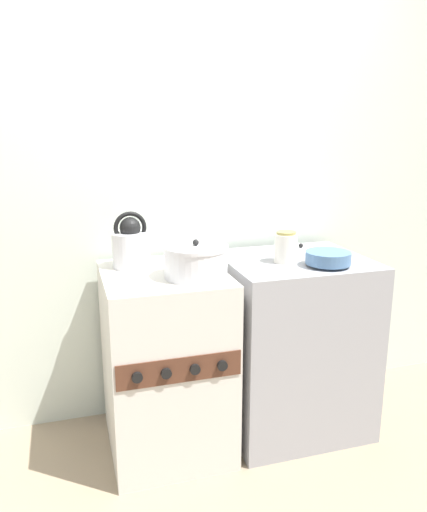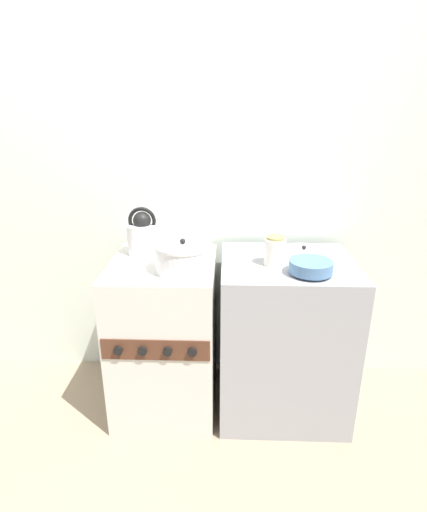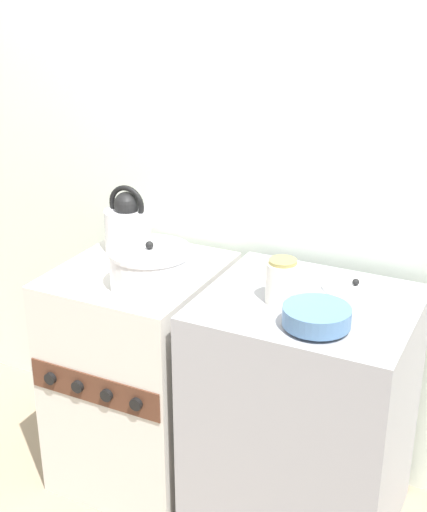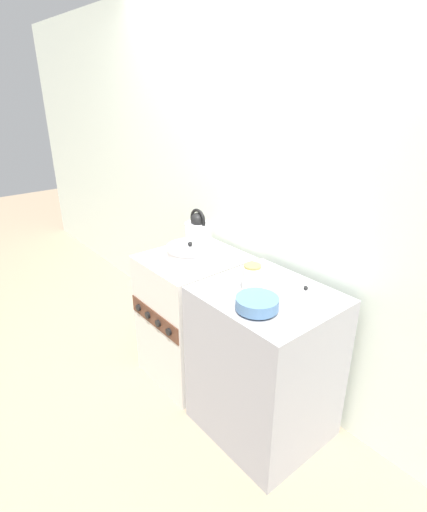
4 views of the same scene
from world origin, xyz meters
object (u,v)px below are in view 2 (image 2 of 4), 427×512
at_px(stove, 166,335).
at_px(kettle, 143,235).
at_px(storage_jar, 275,251).
at_px(loose_pot_lid, 304,250).
at_px(enamel_bowl, 311,267).
at_px(cooking_pot, 183,257).

distance_m(stove, kettle, 0.57).
bearing_deg(kettle, storage_jar, -14.84).
distance_m(storage_jar, loose_pot_lid, 0.29).
relative_size(stove, enamel_bowl, 4.23).
distance_m(cooking_pot, enamel_bowl, 0.61).
xyz_separation_m(kettle, storage_jar, (0.70, -0.18, -0.02)).
relative_size(kettle, cooking_pot, 0.92).
relative_size(cooking_pot, loose_pot_lid, 1.25).
bearing_deg(cooking_pot, kettle, 134.92).
bearing_deg(stove, kettle, 131.83).
bearing_deg(storage_jar, loose_pot_lid, 48.44).
relative_size(stove, cooking_pot, 3.07).
bearing_deg(kettle, stove, -48.17).
xyz_separation_m(cooking_pot, storage_jar, (0.45, 0.06, 0.02)).
bearing_deg(cooking_pot, enamel_bowl, -5.50).
bearing_deg(loose_pot_lid, stove, -168.14).
relative_size(kettle, storage_jar, 1.77).
height_order(cooking_pot, enamel_bowl, cooking_pot).
xyz_separation_m(stove, storage_jar, (0.57, -0.05, 0.52)).
relative_size(kettle, loose_pot_lid, 1.15).
bearing_deg(loose_pot_lid, kettle, -178.45).
distance_m(kettle, loose_pot_lid, 0.88).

